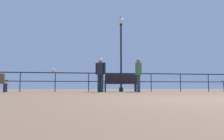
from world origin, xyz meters
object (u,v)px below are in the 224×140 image
lamppost_center (121,43)px  person_by_bench (101,73)px  bench_near_left (121,82)px  person_at_railing (139,73)px  seagull_on_rail (54,70)px

lamppost_center → person_by_bench: (-1.34, -1.60, -1.80)m
bench_near_left → person_at_railing: (0.60, -1.26, 0.40)m
bench_near_left → seagull_on_rail: (-3.48, 0.63, 0.60)m
person_at_railing → seagull_on_rail: 4.50m
lamppost_center → person_at_railing: lamppost_center is taller
person_at_railing → seagull_on_rail: (-4.09, 1.89, 0.20)m
lamppost_center → person_at_railing: (0.41, -2.12, -1.82)m
seagull_on_rail → lamppost_center: bearing=3.6°
lamppost_center → seagull_on_rail: 4.02m
bench_near_left → lamppost_center: (0.20, 0.86, 2.22)m
lamppost_center → person_at_railing: bearing=-79.1°
bench_near_left → lamppost_center: 2.39m
person_by_bench → seagull_on_rail: bearing=149.6°
person_by_bench → person_at_railing: person_by_bench is taller
seagull_on_rail → person_at_railing: bearing=-24.8°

